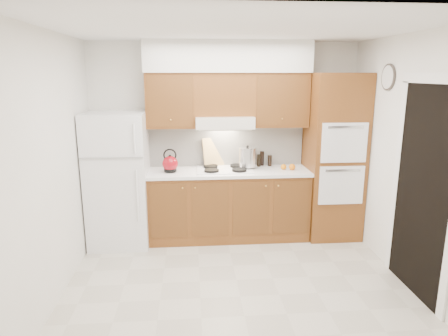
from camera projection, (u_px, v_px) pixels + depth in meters
name	position (u px, v px, depth m)	size (l,w,h in m)	color
floor	(236.00, 280.00, 4.35)	(3.60, 3.60, 0.00)	beige
ceiling	(238.00, 29.00, 3.74)	(3.60, 3.60, 0.00)	white
wall_back	(225.00, 140.00, 5.50)	(3.60, 0.02, 2.60)	white
wall_left	(55.00, 167.00, 3.90)	(0.02, 3.00, 2.60)	white
wall_right	(407.00, 161.00, 4.19)	(0.02, 3.00, 2.60)	white
fridge	(119.00, 179.00, 5.14)	(0.75, 0.72, 1.72)	white
base_cabinets	(228.00, 205.00, 5.41)	(2.11, 0.60, 0.90)	brown
countertop	(229.00, 172.00, 5.29)	(2.13, 0.62, 0.04)	white
backsplash	(227.00, 146.00, 5.50)	(2.11, 0.03, 0.56)	white
oven_cabinet	(334.00, 157.00, 5.35)	(0.70, 0.65, 2.20)	brown
upper_cab_left	(171.00, 101.00, 5.15)	(0.63, 0.33, 0.70)	brown
upper_cab_right	(280.00, 100.00, 5.27)	(0.73, 0.33, 0.70)	brown
range_hood	(224.00, 122.00, 5.21)	(0.75, 0.45, 0.15)	silver
upper_cab_over_hood	(224.00, 94.00, 5.19)	(0.75, 0.33, 0.55)	brown
soffit	(228.00, 57.00, 5.07)	(2.13, 0.36, 0.40)	silver
cooktop	(225.00, 170.00, 5.30)	(0.74, 0.50, 0.01)	white
doorway	(422.00, 193.00, 3.91)	(0.02, 0.90, 2.10)	black
wall_clock	(388.00, 77.00, 4.52)	(0.30, 0.30, 0.02)	#3F3833
kettle	(170.00, 164.00, 5.17)	(0.20, 0.20, 0.20)	maroon
cutting_board	(213.00, 152.00, 5.47)	(0.30, 0.02, 0.39)	#DBAF70
stock_pot	(247.00, 157.00, 5.35)	(0.24, 0.24, 0.25)	silver
condiment_a	(262.00, 158.00, 5.55)	(0.06, 0.06, 0.20)	black
condiment_b	(259.00, 160.00, 5.50)	(0.05, 0.05, 0.17)	black
condiment_c	(270.00, 161.00, 5.52)	(0.05, 0.05, 0.15)	black
orange_near	(284.00, 167.00, 5.31)	(0.07, 0.07, 0.07)	#FC9C0D
orange_far	(292.00, 167.00, 5.29)	(0.08, 0.08, 0.08)	orange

